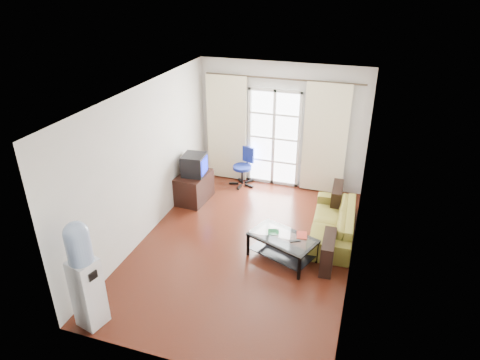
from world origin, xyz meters
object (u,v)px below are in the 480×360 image
coffee_table (282,245)px  crt_tv (193,165)px  sofa (333,222)px  task_chair (243,174)px  water_cooler (84,273)px  tv_stand (194,187)px

coffee_table → crt_tv: size_ratio=2.41×
coffee_table → sofa: bearing=54.5°
crt_tv → task_chair: 1.36m
task_chair → water_cooler: size_ratio=0.53×
tv_stand → crt_tv: bearing=80.2°
water_cooler → tv_stand: bearing=104.7°
sofa → tv_stand: bearing=-100.7°
coffee_table → crt_tv: bearing=147.1°
coffee_table → task_chair: 2.83m
crt_tv → task_chair: crt_tv is taller
sofa → crt_tv: (-2.90, 0.44, 0.54)m
coffee_table → tv_stand: tv_stand is taller
tv_stand → sofa: bearing=-4.4°
coffee_table → task_chair: size_ratio=1.42×
tv_stand → crt_tv: (0.00, 0.01, 0.51)m
sofa → water_cooler: 4.31m
sofa → coffee_table: (-0.70, -0.98, 0.01)m
task_chair → water_cooler: (-0.68, -4.63, 0.59)m
crt_tv → water_cooler: water_cooler is taller
task_chair → water_cooler: 4.71m
sofa → water_cooler: water_cooler is taller
tv_stand → task_chair: bearing=57.7°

